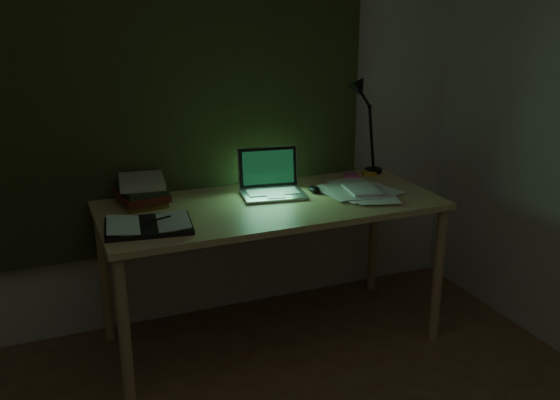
# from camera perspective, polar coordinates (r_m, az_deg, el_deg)

# --- Properties ---
(wall_back) EXTENTS (3.50, 0.00, 2.50)m
(wall_back) POSITION_cam_1_polar(r_m,az_deg,el_deg) (3.30, -10.70, 9.12)
(wall_back) COLOR beige
(wall_back) RESTS_ON ground
(curtain) EXTENTS (2.20, 0.06, 2.00)m
(curtain) POSITION_cam_1_polar(r_m,az_deg,el_deg) (3.24, -10.76, 12.51)
(curtain) COLOR #2F381C
(curtain) RESTS_ON wall_back
(desk) EXTENTS (1.69, 0.74, 0.77)m
(desk) POSITION_cam_1_polar(r_m,az_deg,el_deg) (3.25, -0.81, -6.67)
(desk) COLOR #D9BA75
(desk) RESTS_ON floor
(laptop) EXTENTS (0.37, 0.40, 0.23)m
(laptop) POSITION_cam_1_polar(r_m,az_deg,el_deg) (3.18, -0.61, 2.33)
(laptop) COLOR #A8A8AC
(laptop) RESTS_ON desk
(open_textbook) EXTENTS (0.41, 0.32, 0.03)m
(open_textbook) POSITION_cam_1_polar(r_m,az_deg,el_deg) (2.82, -11.93, -2.25)
(open_textbook) COLOR silver
(open_textbook) RESTS_ON desk
(book_stack) EXTENTS (0.23, 0.27, 0.14)m
(book_stack) POSITION_cam_1_polar(r_m,az_deg,el_deg) (3.14, -12.49, 0.85)
(book_stack) COLOR silver
(book_stack) RESTS_ON desk
(loose_papers) EXTENTS (0.41, 0.42, 0.02)m
(loose_papers) POSITION_cam_1_polar(r_m,az_deg,el_deg) (3.28, 6.52, 0.82)
(loose_papers) COLOR white
(loose_papers) RESTS_ON desk
(mouse) EXTENTS (0.07, 0.10, 0.03)m
(mouse) POSITION_cam_1_polar(r_m,az_deg,el_deg) (3.27, 3.13, 0.99)
(mouse) COLOR black
(mouse) RESTS_ON desk
(sticky_yellow) EXTENTS (0.10, 0.10, 0.02)m
(sticky_yellow) POSITION_cam_1_polar(r_m,az_deg,el_deg) (3.63, 8.15, 2.45)
(sticky_yellow) COLOR gold
(sticky_yellow) RESTS_ON desk
(sticky_pink) EXTENTS (0.09, 0.09, 0.02)m
(sticky_pink) POSITION_cam_1_polar(r_m,az_deg,el_deg) (3.58, 6.52, 2.26)
(sticky_pink) COLOR #E75A9A
(sticky_pink) RESTS_ON desk
(desk_lamp) EXTENTS (0.41, 0.35, 0.55)m
(desk_lamp) POSITION_cam_1_polar(r_m,az_deg,el_deg) (3.63, 8.72, 6.74)
(desk_lamp) COLOR black
(desk_lamp) RESTS_ON desk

